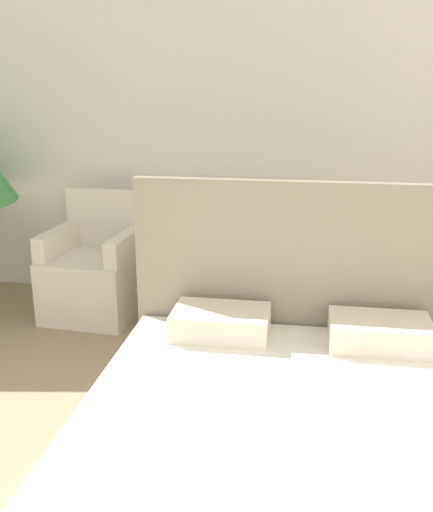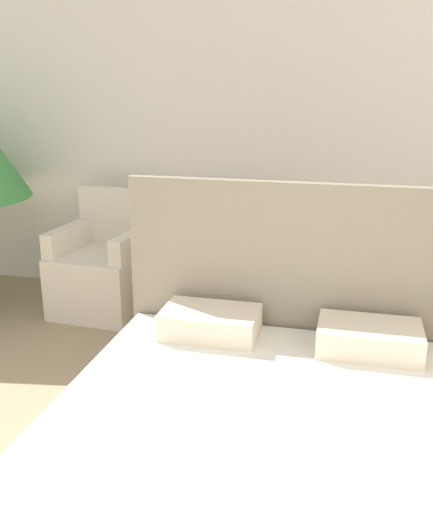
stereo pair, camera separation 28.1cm
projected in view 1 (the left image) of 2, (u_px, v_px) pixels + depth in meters
The scene contains 4 objects.
wall_back at pixel (202, 118), 4.43m from camera, with size 10.00×0.06×2.90m.
bed at pixel (292, 454), 2.34m from camera, with size 1.85×2.12×1.22m.
armchair_near_window_left at pixel (95, 277), 4.33m from camera, with size 0.70×0.69×0.92m.
armchair_near_window_right at pixel (216, 283), 4.19m from camera, with size 0.66×0.65×0.92m.
Camera 1 is at (0.84, -0.65, 1.72)m, focal length 40.00 mm.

